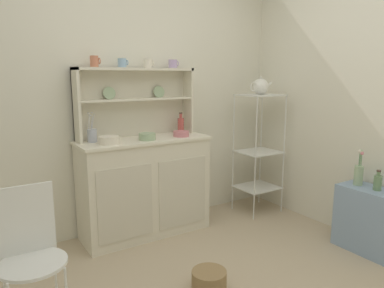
{
  "coord_description": "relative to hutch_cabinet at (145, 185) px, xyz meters",
  "views": [
    {
      "loc": [
        -1.3,
        -1.52,
        1.44
      ],
      "look_at": [
        0.38,
        1.12,
        0.84
      ],
      "focal_mm": 33.88,
      "sensor_mm": 36.0,
      "label": 1
    }
  ],
  "objects": [
    {
      "name": "jam_bottle",
      "position": [
        0.43,
        0.09,
        0.51
      ],
      "size": [
        0.06,
        0.06,
        0.2
      ],
      "color": "#B74C47",
      "rests_on": "hutch_cabinet"
    },
    {
      "name": "bowl_mixing_large",
      "position": [
        -0.34,
        -0.07,
        0.46
      ],
      "size": [
        0.17,
        0.17,
        0.06
      ],
      "primitive_type": "cylinder",
      "color": "silver",
      "rests_on": "hutch_cabinet"
    },
    {
      "name": "floor_basket",
      "position": [
        -0.03,
        -1.06,
        -0.39
      ],
      "size": [
        0.24,
        0.24,
        0.14
      ],
      "primitive_type": "cylinder",
      "color": "#93754C",
      "rests_on": "ground"
    },
    {
      "name": "cup_terracotta_0",
      "position": [
        -0.37,
        0.12,
        1.1
      ],
      "size": [
        0.08,
        0.07,
        0.09
      ],
      "color": "#C67556",
      "rests_on": "hutch_shelf_unit"
    },
    {
      "name": "flower_vase",
      "position": [
        1.41,
        -1.18,
        0.18
      ],
      "size": [
        0.07,
        0.07,
        0.3
      ],
      "color": "#9EB78E",
      "rests_on": "side_shelf_blue"
    },
    {
      "name": "bakers_rack",
      "position": [
        1.25,
        -0.13,
        0.28
      ],
      "size": [
        0.41,
        0.37,
        1.25
      ],
      "color": "silver",
      "rests_on": "ground"
    },
    {
      "name": "wire_chair",
      "position": [
        -1.1,
        -0.88,
        0.06
      ],
      "size": [
        0.36,
        0.36,
        0.85
      ],
      "rotation": [
        0.0,
        0.0,
        0.27
      ],
      "color": "white",
      "rests_on": "ground"
    },
    {
      "name": "hutch_cabinet",
      "position": [
        0.0,
        0.0,
        0.0
      ],
      "size": [
        1.17,
        0.45,
        0.89
      ],
      "color": "silver",
      "rests_on": "ground"
    },
    {
      "name": "cup_cream_2",
      "position": [
        0.12,
        0.12,
        1.09
      ],
      "size": [
        0.09,
        0.08,
        0.08
      ],
      "color": "silver",
      "rests_on": "hutch_shelf_unit"
    },
    {
      "name": "wall_back",
      "position": [
        -0.03,
        0.26,
        0.79
      ],
      "size": [
        3.84,
        0.05,
        2.5
      ],
      "primitive_type": "cube",
      "color": "silver",
      "rests_on": "ground"
    },
    {
      "name": "oil_bottle",
      "position": [
        1.41,
        -1.35,
        0.15
      ],
      "size": [
        0.06,
        0.06,
        0.17
      ],
      "color": "#6B8C60",
      "rests_on": "side_shelf_blue"
    },
    {
      "name": "cup_lilac_3",
      "position": [
        0.37,
        0.12,
        1.09
      ],
      "size": [
        0.1,
        0.08,
        0.08
      ],
      "color": "#B79ECC",
      "rests_on": "hutch_shelf_unit"
    },
    {
      "name": "hutch_shelf_unit",
      "position": [
        0.0,
        0.16,
        0.8
      ],
      "size": [
        1.1,
        0.18,
        0.62
      ],
      "color": "beige",
      "rests_on": "hutch_cabinet"
    },
    {
      "name": "utensil_jar",
      "position": [
        -0.43,
        0.08,
        0.49
      ],
      "size": [
        0.08,
        0.08,
        0.25
      ],
      "color": "#B2B7C6",
      "rests_on": "hutch_cabinet"
    },
    {
      "name": "bowl_cream_small",
      "position": [
        0.34,
        -0.07,
        0.46
      ],
      "size": [
        0.15,
        0.15,
        0.05
      ],
      "primitive_type": "cylinder",
      "color": "#D17A84",
      "rests_on": "hutch_cabinet"
    },
    {
      "name": "side_shelf_blue",
      "position": [
        1.41,
        -1.3,
        -0.19
      ],
      "size": [
        0.28,
        0.48,
        0.53
      ],
      "primitive_type": "cube",
      "color": "#849EBC",
      "rests_on": "ground"
    },
    {
      "name": "porcelain_teapot",
      "position": [
        1.25,
        -0.13,
        0.87
      ],
      "size": [
        0.25,
        0.16,
        0.18
      ],
      "color": "white",
      "rests_on": "bakers_rack"
    },
    {
      "name": "cup_sky_1",
      "position": [
        -0.13,
        0.12,
        1.09
      ],
      "size": [
        0.09,
        0.07,
        0.08
      ],
      "color": "#8EB2D1",
      "rests_on": "hutch_shelf_unit"
    },
    {
      "name": "bowl_floral_medium",
      "position": [
        0.0,
        -0.07,
        0.46
      ],
      "size": [
        0.15,
        0.15,
        0.06
      ],
      "primitive_type": "cylinder",
      "color": "#9EB78E",
      "rests_on": "hutch_cabinet"
    }
  ]
}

